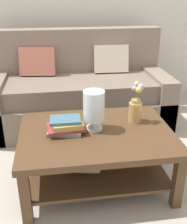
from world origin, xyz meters
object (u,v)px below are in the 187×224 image
glass_hurricane_vase (94,107)px  flower_pitcher (136,108)px  couch (79,93)px  coffee_table (96,146)px  book_stack_main (66,126)px

glass_hurricane_vase → flower_pitcher: size_ratio=0.93×
couch → flower_pitcher: bearing=-70.6°
coffee_table → book_stack_main: 0.29m
glass_hurricane_vase → flower_pitcher: flower_pitcher is taller
flower_pitcher → coffee_table: bearing=-159.5°
couch → flower_pitcher: (0.37, -1.04, 0.23)m
couch → flower_pitcher: couch is taller
book_stack_main → couch: bearing=79.5°
glass_hurricane_vase → couch: bearing=90.4°
coffee_table → flower_pitcher: 0.45m
coffee_table → glass_hurricane_vase: size_ratio=3.75×
couch → book_stack_main: 1.17m
couch → glass_hurricane_vase: bearing=-89.6°
couch → book_stack_main: couch is taller
book_stack_main → glass_hurricane_vase: 0.26m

